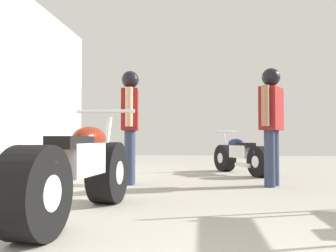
{
  "coord_description": "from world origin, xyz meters",
  "views": [
    {
      "loc": [
        -0.01,
        -0.72,
        0.67
      ],
      "look_at": [
        -0.43,
        3.85,
        0.81
      ],
      "focal_mm": 39.36,
      "sensor_mm": 36.0,
      "label": 1
    }
  ],
  "objects_px": {
    "motorcycle_maroon_cruiser": "(77,172)",
    "motorcycle_black_naked": "(242,156)",
    "mechanic_in_blue": "(271,115)",
    "mechanic_with_helmet": "(130,116)"
  },
  "relations": [
    {
      "from": "mechanic_in_blue",
      "to": "motorcycle_maroon_cruiser",
      "type": "bearing_deg",
      "value": -131.81
    },
    {
      "from": "motorcycle_black_naked",
      "to": "motorcycle_maroon_cruiser",
      "type": "bearing_deg",
      "value": -114.34
    },
    {
      "from": "motorcycle_maroon_cruiser",
      "to": "motorcycle_black_naked",
      "type": "distance_m",
      "value": 4.27
    },
    {
      "from": "motorcycle_black_naked",
      "to": "mechanic_with_helmet",
      "type": "bearing_deg",
      "value": -137.56
    },
    {
      "from": "motorcycle_maroon_cruiser",
      "to": "motorcycle_black_naked",
      "type": "relative_size",
      "value": 1.25
    },
    {
      "from": "motorcycle_black_naked",
      "to": "mechanic_in_blue",
      "type": "relative_size",
      "value": 1.0
    },
    {
      "from": "motorcycle_maroon_cruiser",
      "to": "mechanic_in_blue",
      "type": "xyz_separation_m",
      "value": [
        1.99,
        2.22,
        0.59
      ]
    },
    {
      "from": "mechanic_with_helmet",
      "to": "motorcycle_black_naked",
      "type": "bearing_deg",
      "value": 42.44
    },
    {
      "from": "motorcycle_maroon_cruiser",
      "to": "mechanic_in_blue",
      "type": "relative_size",
      "value": 1.25
    },
    {
      "from": "mechanic_in_blue",
      "to": "mechanic_with_helmet",
      "type": "xyz_separation_m",
      "value": [
        -1.99,
        0.05,
        0.0
      ]
    }
  ]
}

